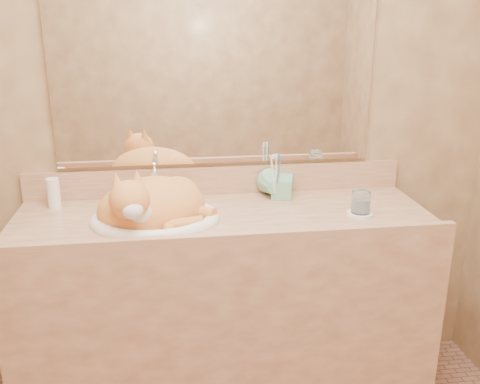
{
  "coord_description": "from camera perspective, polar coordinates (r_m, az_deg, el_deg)",
  "views": [
    {
      "loc": [
        -0.2,
        -1.19,
        1.58
      ],
      "look_at": [
        0.06,
        0.7,
        0.95
      ],
      "focal_mm": 40.0,
      "sensor_mm": 36.0,
      "label": 1
    }
  ],
  "objects": [
    {
      "name": "water_glass",
      "position": [
        2.09,
        12.77,
        -1.06
      ],
      "size": [
        0.07,
        0.07,
        0.08
      ],
      "primitive_type": "cylinder",
      "color": "silver",
      "rests_on": "saucer"
    },
    {
      "name": "lotion_bottle",
      "position": [
        2.24,
        -19.26,
        -0.11
      ],
      "size": [
        0.05,
        0.05,
        0.12
      ],
      "primitive_type": "cylinder",
      "color": "white",
      "rests_on": "vanity_counter"
    },
    {
      "name": "toothbrush_cup",
      "position": [
        2.2,
        3.81,
        0.36
      ],
      "size": [
        0.12,
        0.12,
        0.1
      ],
      "primitive_type": "imported",
      "rotation": [
        0.0,
        0.0,
        0.08
      ],
      "color": "#72B792",
      "rests_on": "vanity_counter"
    },
    {
      "name": "saucer",
      "position": [
        2.11,
        12.68,
        -2.27
      ],
      "size": [
        0.1,
        0.1,
        0.01
      ],
      "primitive_type": "cylinder",
      "color": "white",
      "rests_on": "vanity_counter"
    },
    {
      "name": "soap_dispenser",
      "position": [
        2.19,
        4.45,
        1.38
      ],
      "size": [
        0.11,
        0.11,
        0.19
      ],
      "primitive_type": "imported",
      "rotation": [
        0.0,
        0.0,
        -0.28
      ],
      "color": "#72B792",
      "rests_on": "vanity_counter"
    },
    {
      "name": "cat",
      "position": [
        2.01,
        -9.56,
        -1.13
      ],
      "size": [
        0.51,
        0.47,
        0.23
      ],
      "primitive_type": null,
      "rotation": [
        0.0,
        0.0,
        0.37
      ],
      "color": "orange",
      "rests_on": "sink_basin"
    },
    {
      "name": "faucet",
      "position": [
        2.17,
        -9.04,
        0.68
      ],
      "size": [
        0.07,
        0.12,
        0.16
      ],
      "primitive_type": null,
      "rotation": [
        0.0,
        0.0,
        -0.28
      ],
      "color": "white",
      "rests_on": "vanity_counter"
    },
    {
      "name": "vanity_counter",
      "position": [
        2.24,
        -1.65,
        -12.67
      ],
      "size": [
        1.6,
        0.55,
        0.85
      ],
      "primitive_type": null,
      "color": "#8F5C40",
      "rests_on": "floor"
    },
    {
      "name": "sink_basin",
      "position": [
        2.0,
        -9.1,
        -1.02
      ],
      "size": [
        0.55,
        0.49,
        0.15
      ],
      "primitive_type": null,
      "rotation": [
        0.0,
        0.0,
        -0.24
      ],
      "color": "white",
      "rests_on": "vanity_counter"
    },
    {
      "name": "wall_back",
      "position": [
        2.22,
        -2.62,
        9.76
      ],
      "size": [
        2.4,
        0.02,
        2.5
      ],
      "primitive_type": "cube",
      "color": "brown",
      "rests_on": "ground"
    },
    {
      "name": "mirror",
      "position": [
        2.19,
        -2.65,
        13.34
      ],
      "size": [
        1.3,
        0.02,
        0.8
      ],
      "primitive_type": "cube",
      "color": "white",
      "rests_on": "wall_back"
    },
    {
      "name": "toothbrushes",
      "position": [
        2.18,
        3.84,
        2.05
      ],
      "size": [
        0.03,
        0.03,
        0.2
      ],
      "primitive_type": null,
      "color": "white",
      "rests_on": "toothbrush_cup"
    }
  ]
}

